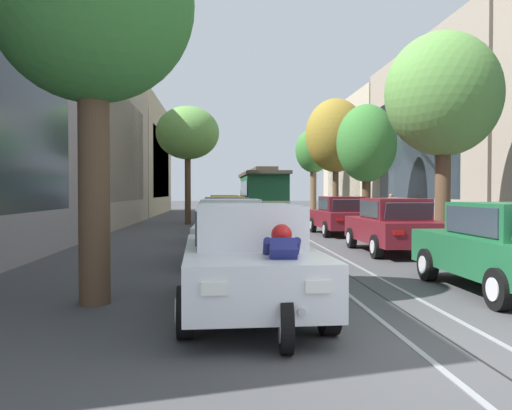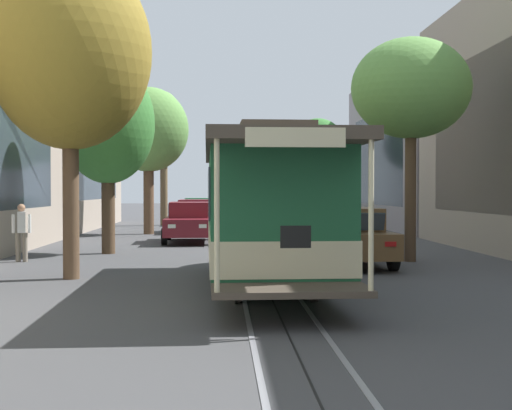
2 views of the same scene
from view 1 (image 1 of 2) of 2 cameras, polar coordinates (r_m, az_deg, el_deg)
ground_plane at (r=24.89m, az=2.41°, el=-2.65°), size 160.00×160.00×0.00m
trolley_track_rails at (r=27.73m, az=1.77°, el=-2.22°), size 1.14×56.62×0.01m
building_facade_left at (r=28.42m, az=-18.95°, el=6.53°), size 5.58×48.32×8.93m
building_facade_right at (r=30.45m, az=21.17°, el=7.20°), size 5.60×48.32×10.41m
parked_car_white_near_left at (r=7.85m, az=-0.93°, el=-5.67°), size 2.12×4.41×1.58m
parked_car_white_second_left at (r=13.59m, az=-2.74°, el=-2.67°), size 2.02×4.37×1.58m
parked_car_grey_mid_left at (r=18.86m, az=-3.23°, el=-1.52°), size 2.11×4.41×1.58m
parked_car_yellow_fourth_left at (r=24.32m, az=-3.07°, el=-0.86°), size 2.05×4.38×1.58m
parked_car_brown_fifth_left at (r=30.03m, az=-3.43°, el=-0.43°), size 2.14×4.42×1.58m
parked_car_green_near_right at (r=10.22m, az=25.55°, el=-4.16°), size 2.02×4.37×1.58m
parked_car_maroon_second_right at (r=15.82m, az=14.56°, el=-2.13°), size 2.01×4.36×1.58m
parked_car_maroon_mid_right at (r=22.04m, az=9.10°, el=-1.11°), size 2.06×4.38×1.58m
street_tree_kerb_left_near at (r=9.15m, az=-17.18°, el=19.44°), size 3.17×2.60×6.25m
street_tree_kerb_left_second at (r=29.26m, az=-7.38°, el=7.64°), size 3.43×3.12×6.43m
street_tree_kerb_right_second at (r=18.08m, az=19.55°, el=11.04°), size 3.72×3.05×6.83m
street_tree_kerb_right_mid at (r=27.25m, az=11.83°, el=6.44°), size 3.02×2.77×6.16m
street_tree_kerb_right_fourth at (r=33.41m, az=8.59°, el=7.37°), size 3.76×3.36×7.55m
street_tree_kerb_right_far at (r=42.44m, az=6.20°, el=5.69°), size 2.86×2.48×6.79m
cable_car_trolley at (r=34.11m, az=0.70°, el=1.25°), size 2.75×9.17×3.28m
motorcycle_with_rider at (r=6.53m, az=2.85°, el=-8.46°), size 0.56×1.99×1.37m
pedestrian_on_left_pavement at (r=30.10m, az=14.32°, el=-0.20°), size 0.55×0.41×1.66m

